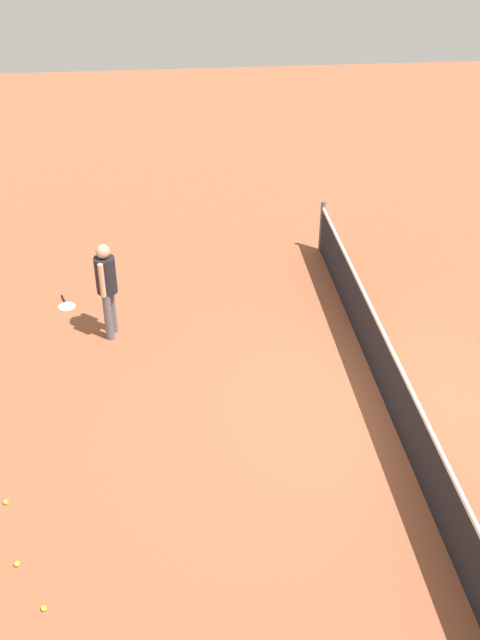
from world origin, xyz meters
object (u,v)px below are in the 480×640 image
(player_near_side, at_px, (107,283))
(tennis_racket_near_player, at_px, (66,306))
(tennis_ball_by_net, at_px, (17,564))
(tennis_ball_midcourt, at_px, (44,608))
(tennis_ball_near_player, at_px, (6,502))

(player_near_side, xyz_separation_m, tennis_racket_near_player, (-1.00, -0.86, -1.00))
(tennis_ball_by_net, bearing_deg, player_near_side, 169.27)
(tennis_racket_near_player, height_order, tennis_ball_midcourt, tennis_ball_midcourt)
(tennis_ball_near_player, xyz_separation_m, tennis_ball_midcourt, (1.61, 0.66, 0.00))
(player_near_side, bearing_deg, tennis_ball_by_net, -10.73)
(tennis_ball_near_player, bearing_deg, tennis_ball_by_net, 16.02)
(player_near_side, xyz_separation_m, tennis_ball_by_net, (4.70, -0.89, -0.98))
(tennis_racket_near_player, bearing_deg, player_near_side, 40.82)
(player_near_side, xyz_separation_m, tennis_ball_near_player, (3.72, -1.17, -0.98))
(player_near_side, height_order, tennis_ball_midcourt, player_near_side)
(player_near_side, distance_m, tennis_ball_midcourt, 5.44)
(tennis_ball_near_player, xyz_separation_m, tennis_ball_by_net, (0.98, 0.28, 0.00))
(tennis_ball_near_player, relative_size, tennis_ball_midcourt, 1.00)
(tennis_racket_near_player, relative_size, tennis_ball_near_player, 9.20)
(player_near_side, xyz_separation_m, tennis_ball_midcourt, (5.33, -0.51, -0.98))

